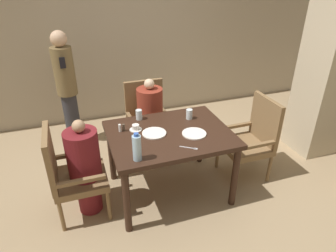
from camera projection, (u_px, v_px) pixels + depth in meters
ground_plane at (169, 190)px, 3.45m from camera, size 16.00×16.00×0.00m
wall_back at (123, 30)px, 4.57m from camera, size 8.00×0.06×2.80m
pillar_stone at (333, 52)px, 3.63m from camera, size 0.54×0.54×2.70m
dining_table at (170, 140)px, 3.13m from camera, size 1.25×0.97×0.76m
chair_left_side at (70, 172)px, 2.91m from camera, size 0.51×0.51×0.98m
diner_in_left_chair at (85, 167)px, 2.94m from camera, size 0.32×0.32×1.05m
chair_far_side at (147, 118)px, 3.94m from camera, size 0.51×0.51×0.98m
diner_in_far_chair at (150, 119)px, 3.79m from camera, size 0.32×0.32×1.09m
chair_right_side at (253, 137)px, 3.50m from camera, size 0.51×0.51×0.98m
standing_host at (67, 86)px, 4.00m from camera, size 0.27×0.30×1.58m
plate_main_left at (194, 134)px, 3.05m from camera, size 0.25×0.25×0.01m
plate_main_right at (154, 133)px, 3.06m from camera, size 0.25×0.25×0.01m
teacup_with_saucer at (136, 128)px, 3.12m from camera, size 0.13×0.13×0.06m
water_bottle at (137, 148)px, 2.60m from camera, size 0.08×0.08×0.27m
glass_tall_near at (139, 115)px, 3.32m from camera, size 0.07×0.07×0.11m
glass_tall_mid at (189, 114)px, 3.33m from camera, size 0.07×0.07×0.11m
salt_shaker at (120, 128)px, 3.08m from camera, size 0.03×0.03×0.08m
pepper_shaker at (124, 128)px, 3.09m from camera, size 0.03×0.03×0.08m
fork_beside_plate at (191, 148)px, 2.82m from camera, size 0.15×0.11×0.00m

